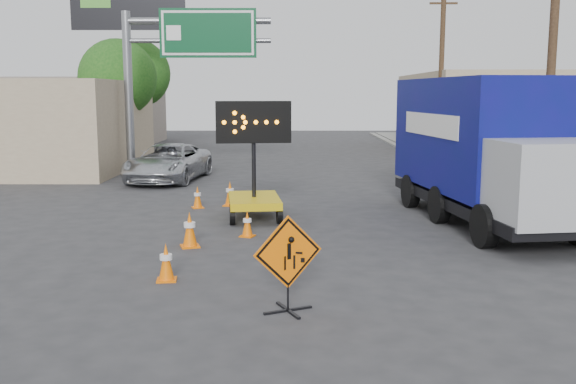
{
  "coord_description": "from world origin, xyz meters",
  "views": [
    {
      "loc": [
        0.31,
        -9.24,
        3.48
      ],
      "look_at": [
        0.26,
        3.68,
        1.47
      ],
      "focal_mm": 40.0,
      "sensor_mm": 36.0,
      "label": 1
    }
  ],
  "objects_px": {
    "pickup_truck": "(168,162)",
    "box_truck": "(484,158)",
    "arrow_board": "(254,193)",
    "construction_sign": "(288,261)"
  },
  "relations": [
    {
      "from": "box_truck",
      "to": "arrow_board",
      "type": "bearing_deg",
      "value": 167.91
    },
    {
      "from": "arrow_board",
      "to": "construction_sign",
      "type": "bearing_deg",
      "value": -89.51
    },
    {
      "from": "pickup_truck",
      "to": "box_truck",
      "type": "xyz_separation_m",
      "value": [
        10.01,
        -8.23,
        1.02
      ]
    },
    {
      "from": "construction_sign",
      "to": "box_truck",
      "type": "relative_size",
      "value": 0.19
    },
    {
      "from": "construction_sign",
      "to": "box_truck",
      "type": "bearing_deg",
      "value": 29.22
    },
    {
      "from": "pickup_truck",
      "to": "box_truck",
      "type": "relative_size",
      "value": 0.62
    },
    {
      "from": "construction_sign",
      "to": "arrow_board",
      "type": "distance_m",
      "value": 7.71
    },
    {
      "from": "arrow_board",
      "to": "box_truck",
      "type": "bearing_deg",
      "value": -11.0
    },
    {
      "from": "pickup_truck",
      "to": "arrow_board",
      "type": "bearing_deg",
      "value": -56.18
    },
    {
      "from": "pickup_truck",
      "to": "box_truck",
      "type": "height_order",
      "value": "box_truck"
    }
  ]
}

